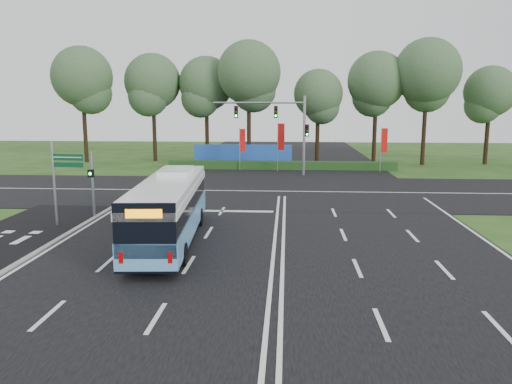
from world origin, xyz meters
TOP-DOWN VIEW (x-y plane):
  - ground at (0.00, 0.00)m, footprint 120.00×120.00m
  - road_main at (0.00, 0.00)m, footprint 20.00×120.00m
  - road_cross at (0.00, 12.00)m, footprint 120.00×14.00m
  - kerb_strip at (-10.10, -3.00)m, footprint 0.25×18.00m
  - city_bus at (-4.81, -1.70)m, footprint 3.08×11.06m
  - pedestrian_signal at (-10.20, 2.87)m, footprint 0.32×0.43m
  - street_sign at (-11.07, 0.90)m, footprint 1.72×0.25m
  - banner_flag_left at (-3.81, 23.79)m, footprint 0.55×0.29m
  - banner_flag_mid at (-0.13, 22.88)m, footprint 0.66×0.23m
  - banner_flag_right at (9.42, 23.12)m, footprint 0.62×0.12m
  - traffic_light_gantry at (0.21, 20.50)m, footprint 8.41×0.28m
  - hedge at (0.00, 24.50)m, footprint 22.00×1.20m
  - blue_hoarding at (-4.00, 27.00)m, footprint 10.00×0.30m
  - eucalyptus_row at (1.66, 30.07)m, footprint 53.86×8.56m

SIDE VIEW (x-z plane):
  - ground at x=0.00m, z-range 0.00..0.00m
  - road_main at x=0.00m, z-range 0.00..0.04m
  - road_cross at x=0.00m, z-range 0.00..0.05m
  - kerb_strip at x=-10.10m, z-range 0.00..0.12m
  - hedge at x=0.00m, z-range 0.00..0.80m
  - blue_hoarding at x=-4.00m, z-range 0.00..2.20m
  - city_bus at x=-4.81m, z-range 0.01..3.15m
  - pedestrian_signal at x=-10.20m, z-range 0.17..3.89m
  - banner_flag_left at x=-3.81m, z-range 0.64..4.68m
  - banner_flag_right at x=9.42m, z-range 0.65..4.83m
  - street_sign at x=-11.07m, z-range 0.54..4.95m
  - banner_flag_mid at x=-0.13m, z-range 0.70..5.31m
  - traffic_light_gantry at x=0.21m, z-range 1.16..8.16m
  - eucalyptus_row at x=1.66m, z-range 2.26..15.19m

